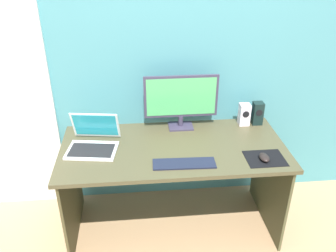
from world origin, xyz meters
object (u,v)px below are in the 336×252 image
(speaker_near_monitor, at_px, (244,114))
(mouse, at_px, (264,157))
(laptop, at_px, (93,142))
(keyboard_external, at_px, (184,164))
(monitor, at_px, (181,99))
(speaker_right, at_px, (257,113))

(speaker_near_monitor, height_order, mouse, speaker_near_monitor)
(laptop, xyz_separation_m, keyboard_external, (0.58, -0.25, -0.04))
(monitor, relative_size, mouse, 5.37)
(keyboard_external, xyz_separation_m, mouse, (0.52, -0.00, 0.02))
(speaker_near_monitor, relative_size, laptop, 0.45)
(mouse, bearing_deg, laptop, 165.36)
(mouse, bearing_deg, keyboard_external, 178.15)
(laptop, bearing_deg, speaker_near_monitor, 11.91)
(monitor, relative_size, keyboard_external, 1.36)
(laptop, distance_m, keyboard_external, 0.64)
(laptop, bearing_deg, speaker_right, 10.93)
(laptop, xyz_separation_m, mouse, (1.10, -0.26, -0.03))
(speaker_right, height_order, laptop, laptop)
(laptop, bearing_deg, monitor, 20.67)
(keyboard_external, bearing_deg, speaker_near_monitor, 45.12)
(speaker_near_monitor, bearing_deg, mouse, -90.59)
(laptop, bearing_deg, keyboard_external, -23.52)
(speaker_right, distance_m, mouse, 0.51)
(speaker_right, height_order, mouse, speaker_right)
(monitor, relative_size, speaker_near_monitor, 3.24)
(monitor, xyz_separation_m, laptop, (-0.62, -0.24, -0.18))
(keyboard_external, height_order, mouse, mouse)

